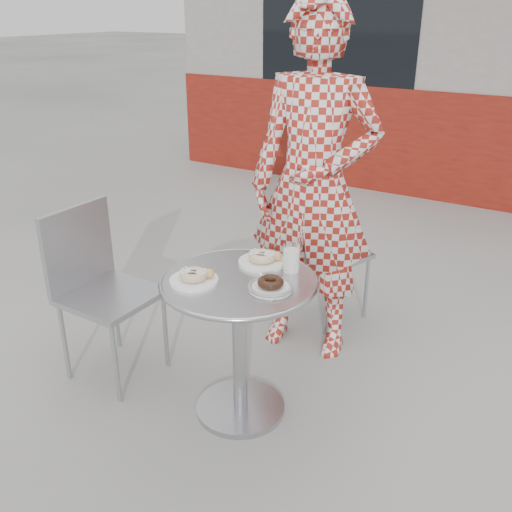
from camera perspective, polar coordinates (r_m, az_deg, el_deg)
The scene contains 10 objects.
ground at distance 2.68m, azimuth -2.28°, elevation -15.60°, with size 60.00×60.00×0.00m, color #A7A49F.
storefront at distance 7.37m, azimuth 23.94°, elevation 20.25°, with size 6.02×4.55×3.00m.
bistro_table at distance 2.43m, azimuth -1.68°, elevation -5.80°, with size 0.66×0.66×0.67m.
chair_far at distance 3.35m, azimuth 7.06°, elevation -2.29°, with size 0.48×0.48×0.78m.
chair_left at distance 2.90m, azimuth -14.13°, elevation -6.82°, with size 0.41×0.41×0.84m.
seated_person at distance 2.83m, azimuth 5.80°, elevation 6.94°, with size 0.65×0.43×1.78m, color maroon.
plate_far at distance 2.48m, azimuth 0.69°, elevation -0.29°, with size 0.21×0.21×0.06m.
plate_near at distance 2.33m, azimuth -6.15°, elevation -2.11°, with size 0.20×0.20×0.05m.
plate_checker at distance 2.26m, azimuth 1.47°, elevation -2.98°, with size 0.18×0.18×0.05m.
milk_cup at distance 2.40m, azimuth 3.54°, elevation -0.33°, with size 0.07×0.07×0.12m.
Camera 1 is at (1.17, -1.71, 1.70)m, focal length 40.00 mm.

